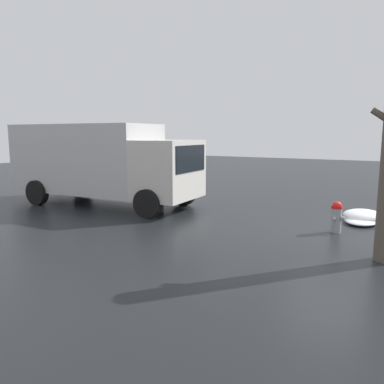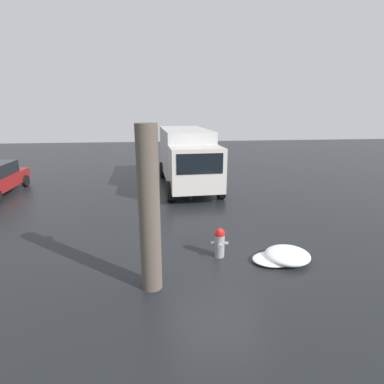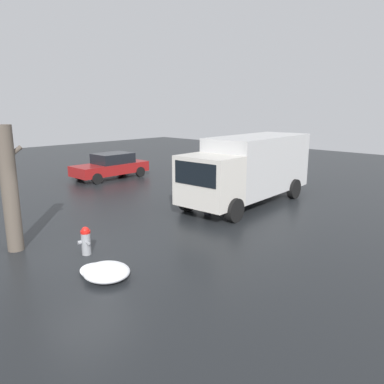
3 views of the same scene
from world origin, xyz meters
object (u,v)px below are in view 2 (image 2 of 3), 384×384
at_px(delivery_truck, 187,155).
at_px(pedestrian, 190,177).
at_px(fire_hydrant, 220,242).
at_px(tree_trunk, 149,211).

height_order(delivery_truck, pedestrian, delivery_truck).
bearing_deg(pedestrian, delivery_truck, 85.98).
distance_m(fire_hydrant, delivery_truck, 8.21).
height_order(tree_trunk, pedestrian, tree_trunk).
bearing_deg(delivery_truck, fire_hydrant, 87.81).
bearing_deg(fire_hydrant, delivery_truck, -167.57).
xyz_separation_m(fire_hydrant, delivery_truck, (8.13, 0.11, 1.17)).
bearing_deg(tree_trunk, pedestrian, -13.55).
bearing_deg(tree_trunk, fire_hydrant, -55.42).
distance_m(tree_trunk, delivery_truck, 9.54).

